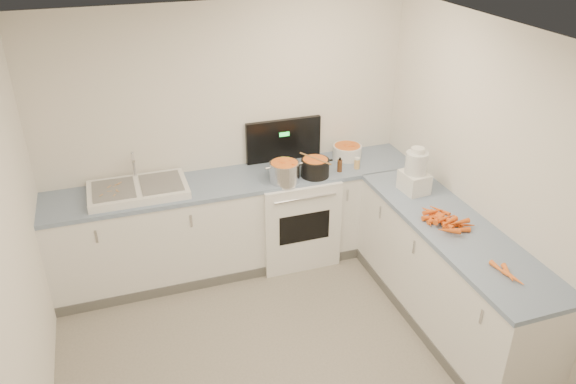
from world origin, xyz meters
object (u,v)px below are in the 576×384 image
object	(u,v)px
steel_pot	(284,173)
black_pot	(315,169)
mixing_bowl	(347,152)
sink	(138,189)
spice_jar	(357,164)
stove	(293,213)
extract_bottle	(340,166)
food_processor	(415,173)

from	to	relation	value
steel_pot	black_pot	world-z (taller)	steel_pot
steel_pot	mixing_bowl	size ratio (longest dim) A/B	0.97
sink	spice_jar	bearing A→B (deg)	-4.31
stove	extract_bottle	bearing A→B (deg)	-19.31
steel_pot	stove	bearing A→B (deg)	49.78
extract_bottle	spice_jar	size ratio (longest dim) A/B	1.24
stove	food_processor	bearing A→B (deg)	-39.70
spice_jar	food_processor	bearing A→B (deg)	-64.91
black_pot	mixing_bowl	bearing A→B (deg)	31.69
steel_pot	black_pot	xyz separation A→B (m)	(0.31, 0.01, -0.01)
sink	mixing_bowl	bearing A→B (deg)	2.85
mixing_bowl	food_processor	world-z (taller)	food_processor
stove	sink	world-z (taller)	stove
black_pot	food_processor	world-z (taller)	food_processor
steel_pot	sink	bearing A→B (deg)	171.85
stove	sink	size ratio (longest dim) A/B	1.58
stove	black_pot	distance (m)	0.59
black_pot	food_processor	bearing A→B (deg)	-38.44
sink	black_pot	bearing A→B (deg)	-6.25
mixing_bowl	food_processor	distance (m)	0.90
stove	sink	xyz separation A→B (m)	(-1.45, 0.02, 0.50)
sink	spice_jar	distance (m)	2.06
stove	spice_jar	size ratio (longest dim) A/B	14.16
steel_pot	spice_jar	distance (m)	0.75
steel_pot	extract_bottle	distance (m)	0.57
stove	mixing_bowl	size ratio (longest dim) A/B	4.72
black_pot	stove	bearing A→B (deg)	135.22
black_pot	spice_jar	world-z (taller)	black_pot
black_pot	extract_bottle	world-z (taller)	black_pot
food_processor	steel_pot	bearing A→B (deg)	151.33
mixing_bowl	extract_bottle	bearing A→B (deg)	-126.29
stove	black_pot	size ratio (longest dim) A/B	5.14
sink	extract_bottle	world-z (taller)	sink
sink	spice_jar	xyz separation A→B (m)	(2.05, -0.15, 0.01)
mixing_bowl	spice_jar	size ratio (longest dim) A/B	3.00
sink	steel_pot	xyz separation A→B (m)	(1.31, -0.19, 0.05)
black_pot	extract_bottle	size ratio (longest dim) A/B	2.23
sink	black_pot	world-z (taller)	sink
extract_bottle	sink	bearing A→B (deg)	175.02
spice_jar	mixing_bowl	bearing A→B (deg)	87.73
stove	spice_jar	bearing A→B (deg)	-12.96
stove	steel_pot	distance (m)	0.59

